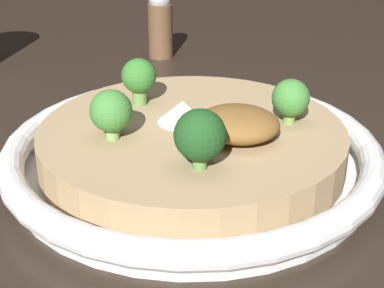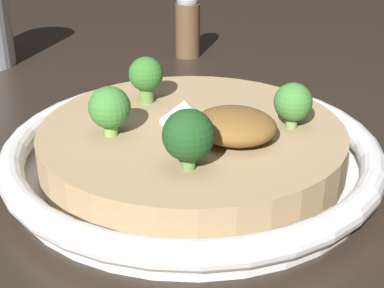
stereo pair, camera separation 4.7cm
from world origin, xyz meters
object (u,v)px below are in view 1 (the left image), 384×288
risotto_bowl (192,150)px  broccoli_left (111,112)px  broccoli_back_left (139,78)px  broccoli_front_right (200,136)px  pepper_shaker (160,23)px  broccoli_right (291,99)px

risotto_bowl → broccoli_left: 0.08m
broccoli_back_left → broccoli_front_right: (0.08, -0.10, 0.00)m
broccoli_left → pepper_shaker: bearing=100.9°
broccoli_right → pepper_shaker: 0.33m
broccoli_right → broccoli_back_left: (-0.13, 0.01, 0.00)m
broccoli_right → risotto_bowl: bearing=-159.2°
broccoli_right → broccoli_left: 0.14m
broccoli_front_right → pepper_shaker: 0.39m
broccoli_back_left → pepper_shaker: (-0.06, 0.26, -0.02)m
risotto_bowl → broccoli_left: broccoli_left is taller
broccoli_front_right → risotto_bowl: bearing=108.8°
risotto_bowl → broccoli_front_right: (0.02, -0.07, 0.05)m
risotto_bowl → broccoli_left: bearing=-146.2°
risotto_bowl → pepper_shaker: (-0.12, 0.29, 0.03)m
pepper_shaker → broccoli_front_right: bearing=-68.8°
broccoli_back_left → broccoli_front_right: bearing=-52.5°
risotto_bowl → broccoli_back_left: bearing=147.1°
risotto_bowl → broccoli_back_left: (-0.06, 0.04, 0.04)m
risotto_bowl → pepper_shaker: pepper_shaker is taller
broccoli_back_left → pepper_shaker: size_ratio=0.46×
broccoli_back_left → broccoli_front_right: 0.13m
broccoli_right → broccoli_left: broccoli_left is taller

